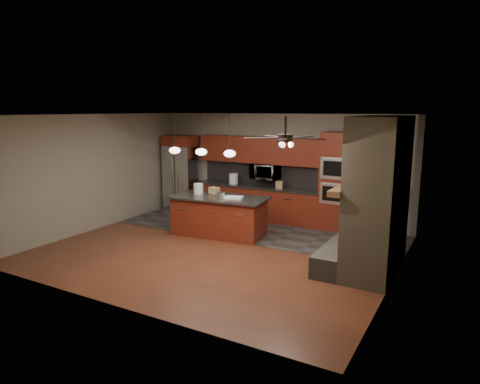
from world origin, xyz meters
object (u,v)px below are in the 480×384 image
Objects in this scene: paint_tray at (234,197)px; counter_bucket at (234,179)px; paint_can at (221,195)px; kitchen_island at (219,216)px; counter_box at (279,185)px; oven_tower at (338,182)px; microwave at (265,171)px; cardboard_box at (214,190)px; white_bucket at (198,189)px; refrigerator at (182,173)px.

paint_tray is 1.44× the size of counter_bucket.
paint_can is 0.66× the size of counter_bucket.
counter_box is at bearing 60.72° from kitchen_island.
oven_tower is 1.98m from microwave.
paint_tray is (-1.88, -1.78, -0.25)m from oven_tower.
counter_box is (0.75, 1.75, 0.53)m from kitchen_island.
oven_tower reaches higher than cardboard_box.
paint_tray is (0.39, 0.01, 0.48)m from kitchen_island.
oven_tower is 1.53m from counter_box.
paint_can is at bearing -34.99° from kitchen_island.
oven_tower is at bearing -0.15° from counter_bucket.
microwave is 3.78× the size of counter_box.
counter_box is (1.06, 1.46, 0.00)m from cardboard_box.
oven_tower is 3.25× the size of microwave.
paint_can is 2.01m from counter_bucket.
counter_bucket is 1.40m from counter_box.
kitchen_island is 10.18× the size of cardboard_box.
microwave is 1.70m from cardboard_box.
counter_bucket is at bearing 179.85° from oven_tower.
kitchen_island is 9.53× the size of white_bucket.
paint_can is (-2.17, -1.85, -0.21)m from oven_tower.
kitchen_island is 0.84m from white_bucket.
refrigerator reaches higher than kitchen_island.
microwave is 1.88m from paint_tray.
microwave reaches higher than paint_tray.
white_bucket is at bearing -116.94° from microwave.
counter_box is at bearing -178.39° from oven_tower.
white_bucket is 2.17m from counter_box.
kitchen_island is 12.42× the size of paint_can.
white_bucket reaches higher than paint_can.
oven_tower is 4.60m from refrigerator.
oven_tower is 3.36m from white_bucket.
oven_tower is at bearing 30.92° from white_bucket.
counter_bucket reaches higher than cardboard_box.
oven_tower is 2.86m from paint_can.
paint_can is at bearing -139.44° from oven_tower.
counter_box is (3.08, 0.03, -0.09)m from refrigerator.
oven_tower is at bearing 0.92° from refrigerator.
counter_bucket is (-0.94, -0.05, -0.26)m from microwave.
cardboard_box is (2.02, -1.43, -0.09)m from refrigerator.
white_bucket is 1.30× the size of paint_can.
kitchen_island is (-2.27, -1.80, -0.73)m from oven_tower.
paint_can is (2.43, -1.78, -0.10)m from refrigerator.
microwave is 0.31× the size of kitchen_island.
oven_tower reaches higher than paint_can.
oven_tower is at bearing 44.17° from cardboard_box.
paint_can is 0.30m from paint_tray.
white_bucket is at bearing -149.08° from oven_tower.
microwave is 2.02m from white_bucket.
refrigerator reaches higher than white_bucket.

